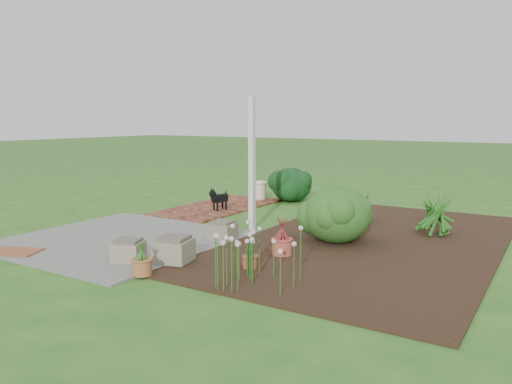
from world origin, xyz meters
The scene contains 19 objects.
ground centered at (0.00, 0.00, 0.00)m, with size 80.00×80.00×0.00m, color #29641F.
concrete_patio centered at (-1.25, -1.75, 0.02)m, with size 3.50×3.50×0.04m, color #5B5B59.
brick_path centered at (-1.70, 1.75, 0.02)m, with size 1.60×3.50×0.04m, color #5D271D.
garden_bed centered at (2.50, 0.50, 0.01)m, with size 4.00×7.00×0.03m, color black.
veranda_post centered at (0.30, 0.10, 1.25)m, with size 0.10×0.10×2.50m, color white.
stone_trough_near centered at (-0.12, -2.60, 0.17)m, with size 0.40×0.40×0.27m, color gray.
stone_trough_mid centered at (0.48, -2.30, 0.20)m, with size 0.47×0.47×0.32m, color gray.
stone_trough_far centered at (0.28, -0.82, 0.18)m, with size 0.41×0.41×0.27m, color #726954.
coir_doormat centered at (-1.96, -3.24, 0.05)m, with size 0.77×0.49×0.02m, color brown.
black_dog centered at (-1.40, 1.35, 0.33)m, with size 0.23×0.55×0.48m.
cream_ceramic_urn centered at (-1.45, 3.22, 0.26)m, with size 0.33×0.33×0.44m, color #F1E0C6.
evergreen_shrub centered at (1.98, 0.12, 0.51)m, with size 1.14×1.14×0.97m, color #0E3D12.
agapanthus_clump_back centered at (3.28, 1.55, 0.47)m, with size 0.97×0.97×0.87m, color #0B3C0F, non-canonical shape.
agapanthus_clump_front centered at (1.71, 1.90, 0.43)m, with size 0.89×0.89×0.79m, color #103711, non-canonical shape.
pink_flower_patch centered at (2.02, -2.44, 0.39)m, with size 1.11×1.11×0.71m, color #113D0F, non-canonical shape.
terracotta_pot_bronze centered at (1.61, -1.11, 0.16)m, with size 0.31×0.31×0.25m, color #B64C3D.
terracotta_pot_small_left centered at (1.57, -1.95, 0.12)m, with size 0.21×0.21×0.18m, color #9A4934.
terracotta_pot_small_right centered at (0.52, -2.98, 0.14)m, with size 0.26×0.26×0.22m, color #A26037.
purple_flowering_bush centered at (-0.71, 3.58, 0.44)m, with size 1.03×1.03×0.87m, color black.
Camera 1 is at (5.20, -7.62, 2.10)m, focal length 35.00 mm.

